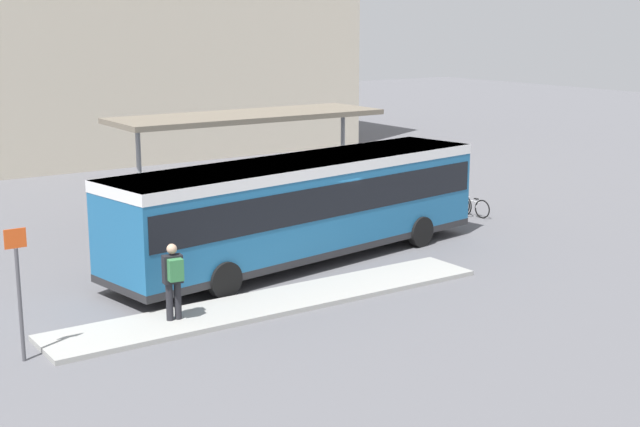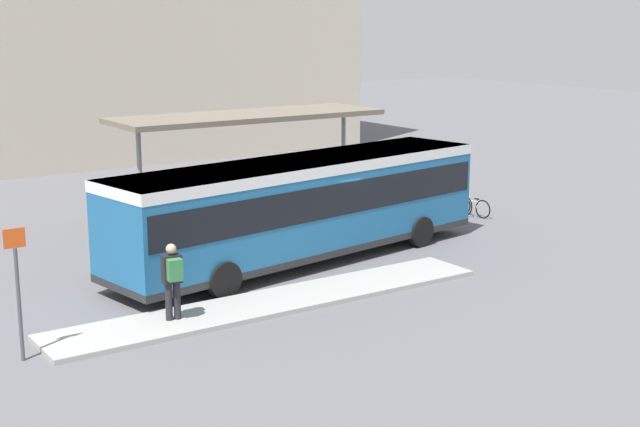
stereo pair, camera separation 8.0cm
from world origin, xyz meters
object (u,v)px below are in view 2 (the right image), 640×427
bicycle_white (473,207)px  bicycle_yellow (432,196)px  bicycle_blue (455,203)px  bicycle_orange (445,199)px  city_bus (303,202)px  pedestrian_waiting (173,277)px  platform_sign (18,288)px

bicycle_white → bicycle_yellow: bearing=-7.4°
bicycle_white → bicycle_yellow: (0.05, 2.23, 0.01)m
bicycle_blue → bicycle_yellow: 1.51m
bicycle_orange → bicycle_yellow: bearing=-173.0°
bicycle_yellow → bicycle_white: bearing=171.4°
city_bus → bicycle_white: size_ratio=8.00×
pedestrian_waiting → bicycle_orange: 15.09m
pedestrian_waiting → bicycle_blue: 14.60m
bicycle_orange → bicycle_yellow: size_ratio=1.04×
bicycle_white → platform_sign: size_ratio=0.56×
city_bus → bicycle_orange: city_bus is taller
bicycle_white → bicycle_orange: bearing=-7.2°
bicycle_blue → platform_sign: size_ratio=0.64×
platform_sign → bicycle_blue: bearing=18.1°
bicycle_white → platform_sign: bearing=99.4°
bicycle_yellow → bicycle_orange: bearing=171.0°
city_bus → bicycle_white: city_bus is taller
city_bus → bicycle_white: bearing=2.0°
pedestrian_waiting → bicycle_white: pedestrian_waiting is taller
bicycle_white → bicycle_yellow: bicycle_yellow is taller
city_bus → bicycle_yellow: (8.34, 3.84, -1.40)m
city_bus → pedestrian_waiting: (-5.48, -2.98, -0.60)m
city_bus → bicycle_yellow: size_ratio=7.85×
bicycle_orange → city_bus: bearing=-60.9°
city_bus → platform_sign: city_bus is taller
bicycle_blue → bicycle_orange: size_ratio=1.08×
bicycle_orange → bicycle_blue: bearing=-7.6°
bicycle_white → bicycle_blue: size_ratio=0.87×
city_bus → bicycle_blue: bearing=7.2°
city_bus → bicycle_blue: size_ratio=6.99×
bicycle_white → bicycle_orange: 1.49m
pedestrian_waiting → bicycle_blue: pedestrian_waiting is taller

